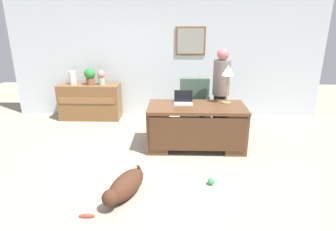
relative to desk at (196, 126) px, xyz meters
name	(u,v)px	position (x,y,z in m)	size (l,w,h in m)	color
ground_plane	(159,167)	(-0.61, -0.74, -0.42)	(12.00, 12.00, 0.00)	#9E937F
back_wall	(166,57)	(-0.61, 1.86, 0.94)	(7.00, 0.16, 2.70)	silver
desk	(196,126)	(0.00, 0.00, 0.00)	(1.67, 0.80, 0.77)	brown
credenza	(90,102)	(-2.31, 1.51, -0.02)	(1.35, 0.50, 0.79)	brown
armchair	(194,107)	(0.02, 0.91, 0.05)	(0.60, 0.59, 1.03)	#475B4C
person_standing	(221,91)	(0.50, 0.68, 0.45)	(0.32, 0.32, 1.68)	#262323
dog_lying	(125,186)	(-0.99, -1.51, -0.26)	(0.55, 0.86, 0.30)	#472819
laptop	(183,100)	(-0.23, 0.15, 0.41)	(0.32, 0.22, 0.22)	#B2B5BA
desk_lamp	(228,73)	(0.53, 0.20, 0.90)	(0.22, 0.22, 0.68)	#9E8447
vase_with_flowers	(101,77)	(-2.01, 1.51, 0.55)	(0.17, 0.17, 0.32)	#95C7A4
vase_empty	(73,78)	(-2.66, 1.51, 0.52)	(0.15, 0.15, 0.29)	silver
potted_plant	(90,76)	(-2.27, 1.51, 0.58)	(0.24, 0.24, 0.36)	brown
dog_toy_ball	(211,182)	(0.15, -1.20, -0.37)	(0.10, 0.10, 0.10)	green
dog_toy_bone	(87,216)	(-1.37, -1.94, -0.39)	(0.19, 0.05, 0.05)	#E53F33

